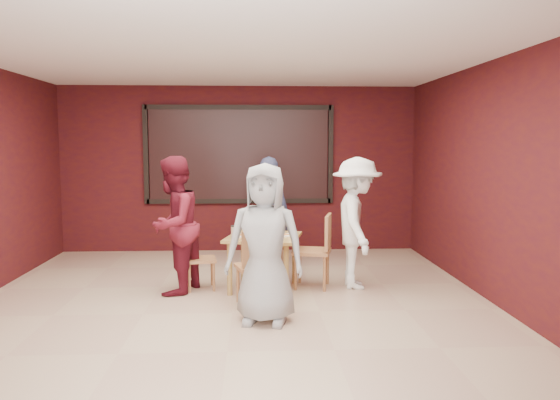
{
  "coord_description": "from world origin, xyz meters",
  "views": [
    {
      "loc": [
        0.24,
        -5.81,
        1.85
      ],
      "look_at": [
        0.57,
        0.96,
        1.14
      ],
      "focal_mm": 35.0,
      "sensor_mm": 36.0,
      "label": 1
    }
  ],
  "objects_px": {
    "chair_front": "(258,263)",
    "diner_back": "(269,211)",
    "chair_left": "(195,255)",
    "dining_table": "(263,242)",
    "chair_back": "(268,237)",
    "chair_right": "(318,246)",
    "diner_front": "(265,244)",
    "diner_right": "(357,223)",
    "diner_left": "(173,225)"
  },
  "relations": [
    {
      "from": "chair_left",
      "to": "chair_right",
      "type": "xyz_separation_m",
      "value": [
        1.56,
        0.01,
        0.1
      ]
    },
    {
      "from": "diner_right",
      "to": "diner_left",
      "type": "bearing_deg",
      "value": 97.36
    },
    {
      "from": "chair_left",
      "to": "chair_right",
      "type": "distance_m",
      "value": 1.56
    },
    {
      "from": "chair_back",
      "to": "chair_right",
      "type": "relative_size",
      "value": 0.99
    },
    {
      "from": "chair_left",
      "to": "diner_right",
      "type": "distance_m",
      "value": 2.09
    },
    {
      "from": "diner_front",
      "to": "dining_table",
      "type": "bearing_deg",
      "value": 101.15
    },
    {
      "from": "diner_left",
      "to": "diner_right",
      "type": "height_order",
      "value": "diner_left"
    },
    {
      "from": "chair_left",
      "to": "dining_table",
      "type": "bearing_deg",
      "value": -2.36
    },
    {
      "from": "chair_right",
      "to": "diner_front",
      "type": "xyz_separation_m",
      "value": [
        -0.71,
        -1.33,
        0.29
      ]
    },
    {
      "from": "diner_left",
      "to": "diner_right",
      "type": "distance_m",
      "value": 2.3
    },
    {
      "from": "chair_back",
      "to": "chair_front",
      "type": "bearing_deg",
      "value": -95.82
    },
    {
      "from": "chair_front",
      "to": "diner_left",
      "type": "distance_m",
      "value": 1.26
    },
    {
      "from": "diner_left",
      "to": "diner_right",
      "type": "bearing_deg",
      "value": 113.56
    },
    {
      "from": "chair_back",
      "to": "chair_right",
      "type": "height_order",
      "value": "chair_right"
    },
    {
      "from": "chair_right",
      "to": "chair_back",
      "type": "bearing_deg",
      "value": 129.18
    },
    {
      "from": "chair_front",
      "to": "diner_back",
      "type": "xyz_separation_m",
      "value": [
        0.18,
        2.1,
        0.32
      ]
    },
    {
      "from": "chair_front",
      "to": "chair_left",
      "type": "bearing_deg",
      "value": 134.86
    },
    {
      "from": "chair_back",
      "to": "diner_back",
      "type": "bearing_deg",
      "value": 87.55
    },
    {
      "from": "diner_front",
      "to": "diner_back",
      "type": "height_order",
      "value": "diner_back"
    },
    {
      "from": "diner_front",
      "to": "diner_back",
      "type": "relative_size",
      "value": 1.0
    },
    {
      "from": "chair_front",
      "to": "diner_back",
      "type": "relative_size",
      "value": 0.54
    },
    {
      "from": "dining_table",
      "to": "chair_front",
      "type": "xyz_separation_m",
      "value": [
        -0.07,
        -0.75,
        -0.11
      ]
    },
    {
      "from": "chair_right",
      "to": "dining_table",
      "type": "bearing_deg",
      "value": -176.2
    },
    {
      "from": "chair_back",
      "to": "chair_right",
      "type": "distance_m",
      "value": 0.97
    },
    {
      "from": "chair_front",
      "to": "chair_right",
      "type": "height_order",
      "value": "chair_right"
    },
    {
      "from": "chair_back",
      "to": "diner_back",
      "type": "xyz_separation_m",
      "value": [
        0.02,
        0.54,
        0.3
      ]
    },
    {
      "from": "chair_front",
      "to": "chair_back",
      "type": "relative_size",
      "value": 0.95
    },
    {
      "from": "chair_right",
      "to": "diner_left",
      "type": "relative_size",
      "value": 0.56
    },
    {
      "from": "chair_back",
      "to": "diner_front",
      "type": "xyz_separation_m",
      "value": [
        -0.09,
        -2.09,
        0.3
      ]
    },
    {
      "from": "diner_front",
      "to": "chair_front",
      "type": "bearing_deg",
      "value": 108.52
    },
    {
      "from": "dining_table",
      "to": "chair_left",
      "type": "bearing_deg",
      "value": 177.64
    },
    {
      "from": "chair_right",
      "to": "diner_front",
      "type": "relative_size",
      "value": 0.57
    },
    {
      "from": "chair_front",
      "to": "diner_left",
      "type": "bearing_deg",
      "value": 148.21
    },
    {
      "from": "chair_left",
      "to": "diner_front",
      "type": "xyz_separation_m",
      "value": [
        0.85,
        -1.32,
        0.39
      ]
    },
    {
      "from": "chair_front",
      "to": "diner_front",
      "type": "distance_m",
      "value": 0.63
    },
    {
      "from": "chair_left",
      "to": "chair_right",
      "type": "relative_size",
      "value": 0.81
    },
    {
      "from": "chair_back",
      "to": "chair_left",
      "type": "bearing_deg",
      "value": -140.79
    },
    {
      "from": "chair_front",
      "to": "diner_left",
      "type": "height_order",
      "value": "diner_left"
    },
    {
      "from": "diner_front",
      "to": "diner_back",
      "type": "xyz_separation_m",
      "value": [
        0.12,
        2.63,
        0.0
      ]
    },
    {
      "from": "diner_front",
      "to": "diner_right",
      "type": "relative_size",
      "value": 0.99
    },
    {
      "from": "chair_front",
      "to": "chair_right",
      "type": "xyz_separation_m",
      "value": [
        0.77,
        0.8,
        0.03
      ]
    },
    {
      "from": "chair_right",
      "to": "diner_back",
      "type": "relative_size",
      "value": 0.57
    },
    {
      "from": "chair_left",
      "to": "diner_front",
      "type": "bearing_deg",
      "value": -57.33
    },
    {
      "from": "chair_front",
      "to": "diner_back",
      "type": "bearing_deg",
      "value": 85.05
    },
    {
      "from": "diner_left",
      "to": "chair_front",
      "type": "bearing_deg",
      "value": 77.84
    },
    {
      "from": "chair_left",
      "to": "diner_left",
      "type": "relative_size",
      "value": 0.45
    },
    {
      "from": "diner_front",
      "to": "diner_right",
      "type": "bearing_deg",
      "value": 59.45
    },
    {
      "from": "diner_back",
      "to": "chair_right",
      "type": "bearing_deg",
      "value": 130.09
    },
    {
      "from": "chair_right",
      "to": "diner_right",
      "type": "xyz_separation_m",
      "value": [
        0.49,
        -0.0,
        0.3
      ]
    },
    {
      "from": "chair_right",
      "to": "diner_left",
      "type": "bearing_deg",
      "value": -174.92
    }
  ]
}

